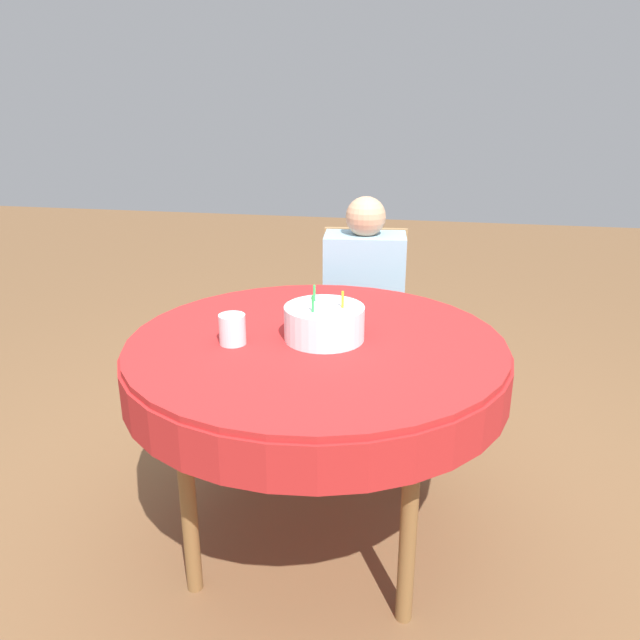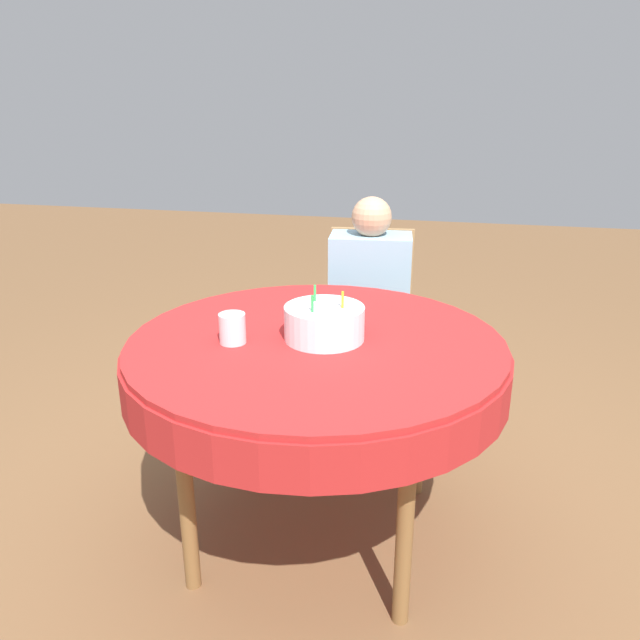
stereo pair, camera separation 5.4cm
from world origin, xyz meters
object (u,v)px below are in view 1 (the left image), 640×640
Objects in this scene: chair at (363,320)px; birthday_cake at (324,323)px; person at (364,293)px; drinking_glass at (232,329)px.

chair is 3.48× the size of birthday_cake.
person reaches higher than birthday_cake.
person is (0.01, -0.10, 0.17)m from chair.
chair is at bearing 90.00° from person.
person is 0.88m from birthday_cake.
drinking_glass is (-0.30, -0.96, 0.16)m from person.
drinking_glass is (-0.29, -1.06, 0.33)m from chair.
person reaches higher than chair.
drinking_glass is at bearing -110.86° from chair.
chair is 0.19m from person.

